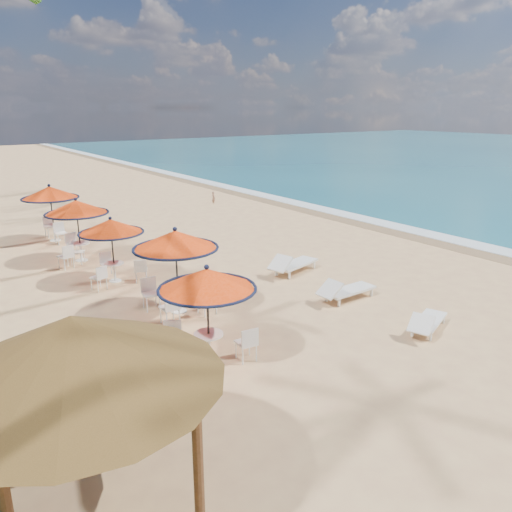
{
  "coord_description": "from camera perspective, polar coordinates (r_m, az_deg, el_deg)",
  "views": [
    {
      "loc": [
        -10.58,
        -9.01,
        5.75
      ],
      "look_at": [
        -1.77,
        3.46,
        1.2
      ],
      "focal_mm": 35.0,
      "sensor_mm": 36.0,
      "label": 1
    }
  ],
  "objects": [
    {
      "name": "ground",
      "position": [
        15.04,
        13.31,
        -6.35
      ],
      "size": [
        160.0,
        160.0,
        0.0
      ],
      "primitive_type": "plane",
      "color": "tan",
      "rests_on": "ground"
    },
    {
      "name": "foam_strip",
      "position": [
        28.1,
        10.83,
        4.49
      ],
      "size": [
        1.2,
        140.0,
        0.04
      ],
      "primitive_type": "cube",
      "color": "white",
      "rests_on": "ground"
    },
    {
      "name": "wetsand_band",
      "position": [
        27.47,
        9.52,
        4.28
      ],
      "size": [
        1.4,
        140.0,
        0.02
      ],
      "primitive_type": "cube",
      "color": "olive",
      "rests_on": "ground"
    },
    {
      "name": "station_0",
      "position": [
        11.39,
        -5.6,
        -3.67
      ],
      "size": [
        2.29,
        2.29,
        2.38
      ],
      "color": "black",
      "rests_on": "ground"
    },
    {
      "name": "station_1",
      "position": [
        14.26,
        -9.19,
        0.59
      ],
      "size": [
        2.45,
        2.45,
        2.56
      ],
      "color": "black",
      "rests_on": "ground"
    },
    {
      "name": "station_2",
      "position": [
        17.43,
        -16.18,
        2.38
      ],
      "size": [
        2.18,
        2.18,
        2.28
      ],
      "color": "black",
      "rests_on": "ground"
    },
    {
      "name": "station_3",
      "position": [
        20.24,
        -19.92,
        4.41
      ],
      "size": [
        2.39,
        2.4,
        2.49
      ],
      "color": "black",
      "rests_on": "ground"
    },
    {
      "name": "station_4",
      "position": [
        23.85,
        -22.43,
        6.18
      ],
      "size": [
        2.45,
        2.45,
        2.56
      ],
      "color": "black",
      "rests_on": "ground"
    },
    {
      "name": "lounger_near",
      "position": [
        14.08,
        18.96,
        -7.1
      ],
      "size": [
        1.92,
        1.19,
        0.66
      ],
      "rotation": [
        0.0,
        0.0,
        0.36
      ],
      "color": "white",
      "rests_on": "ground"
    },
    {
      "name": "lounger_mid",
      "position": [
        15.68,
        10.13,
        -3.83
      ],
      "size": [
        2.08,
        0.69,
        0.74
      ],
      "rotation": [
        0.0,
        0.0,
        0.02
      ],
      "color": "white",
      "rests_on": "ground"
    },
    {
      "name": "lounger_far",
      "position": [
        17.96,
        4.15,
        -0.88
      ],
      "size": [
        2.31,
        1.23,
        0.79
      ],
      "rotation": [
        0.0,
        0.0,
        0.26
      ],
      "color": "white",
      "rests_on": "ground"
    },
    {
      "name": "palapa",
      "position": [
        7.26,
        -20.04,
        -10.06
      ],
      "size": [
        4.08,
        4.08,
        3.12
      ],
      "color": "brown",
      "rests_on": "ground"
    },
    {
      "name": "person",
      "position": [
        31.29,
        -4.89,
        6.7
      ],
      "size": [
        0.21,
        0.31,
        0.81
      ],
      "primitive_type": "imported",
      "rotation": [
        0.0,
        0.0,
        1.51
      ],
      "color": "#99664E",
      "rests_on": "ground"
    }
  ]
}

